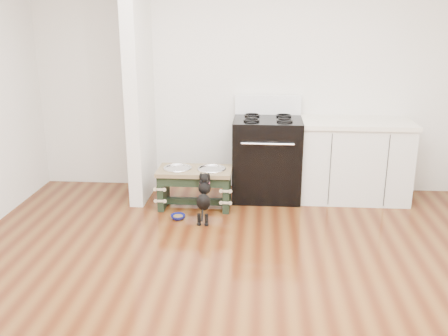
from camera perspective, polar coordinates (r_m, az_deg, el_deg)
ground at (r=3.91m, az=1.12°, el=-14.22°), size 5.00×5.00×0.00m
room_shell at (r=3.36m, az=1.28°, el=10.04°), size 5.00×5.00×5.00m
partition_wall at (r=5.64m, az=-9.68°, el=9.96°), size 0.15×0.80×2.70m
oven_range at (r=5.71m, az=4.93°, el=1.28°), size 0.76×0.69×1.14m
cabinet_run at (r=5.83m, az=14.60°, el=0.85°), size 1.24×0.64×0.91m
dog_feeder at (r=5.42m, az=-3.36°, el=-1.40°), size 0.80×0.43×0.45m
puppy at (r=5.07m, az=-2.31°, el=-3.25°), size 0.14×0.41×0.49m
floor_bowl at (r=5.22m, az=-5.27°, el=-5.59°), size 0.20×0.20×0.05m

